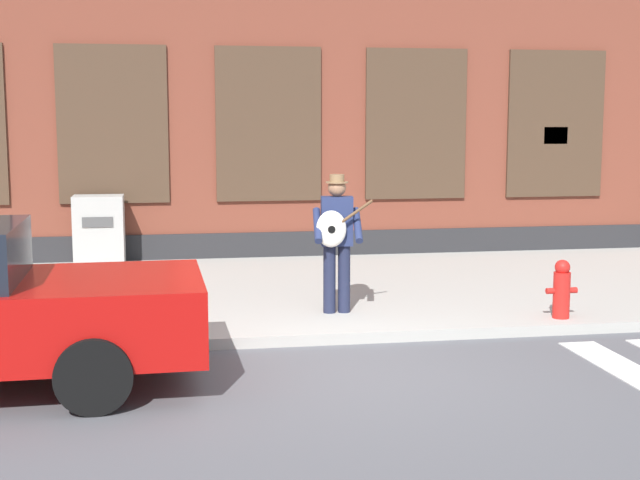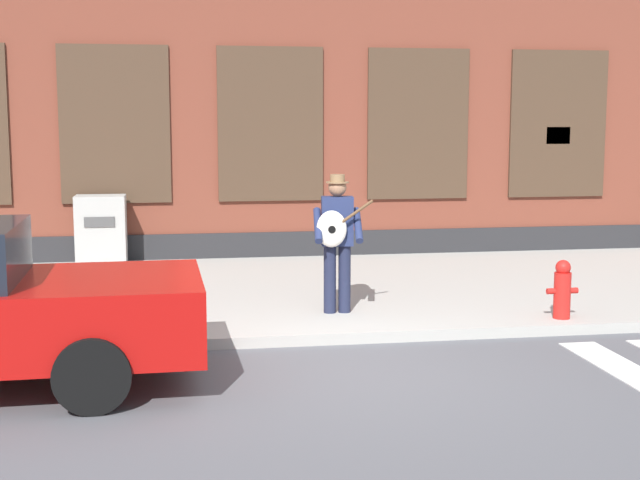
# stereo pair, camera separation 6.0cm
# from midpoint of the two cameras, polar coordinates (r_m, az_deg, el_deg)

# --- Properties ---
(ground_plane) EXTENTS (160.00, 160.00, 0.00)m
(ground_plane) POSITION_cam_midpoint_polar(r_m,az_deg,el_deg) (8.83, 1.78, -8.50)
(ground_plane) COLOR #56565B
(sidewalk) EXTENTS (28.00, 5.63, 0.12)m
(sidewalk) POSITION_cam_midpoint_polar(r_m,az_deg,el_deg) (12.55, -1.61, -3.30)
(sidewalk) COLOR #ADAAA3
(sidewalk) RESTS_ON ground
(building_backdrop) EXTENTS (28.00, 4.06, 7.83)m
(building_backdrop) POSITION_cam_midpoint_polar(r_m,az_deg,el_deg) (17.15, -3.85, 12.57)
(building_backdrop) COLOR brown
(building_backdrop) RESTS_ON ground
(busker) EXTENTS (0.72, 0.57, 1.69)m
(busker) POSITION_cam_midpoint_polar(r_m,az_deg,el_deg) (10.73, 1.23, 0.31)
(busker) COLOR #1E233D
(busker) RESTS_ON sidewalk
(utility_box) EXTENTS (0.79, 0.55, 1.13)m
(utility_box) POSITION_cam_midpoint_polar(r_m,az_deg,el_deg) (14.73, -13.72, 0.60)
(utility_box) COLOR #ADADA8
(utility_box) RESTS_ON sidewalk
(fire_hydrant) EXTENTS (0.38, 0.20, 0.70)m
(fire_hydrant) POSITION_cam_midpoint_polar(r_m,az_deg,el_deg) (10.92, 15.40, -3.08)
(fire_hydrant) COLOR red
(fire_hydrant) RESTS_ON sidewalk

